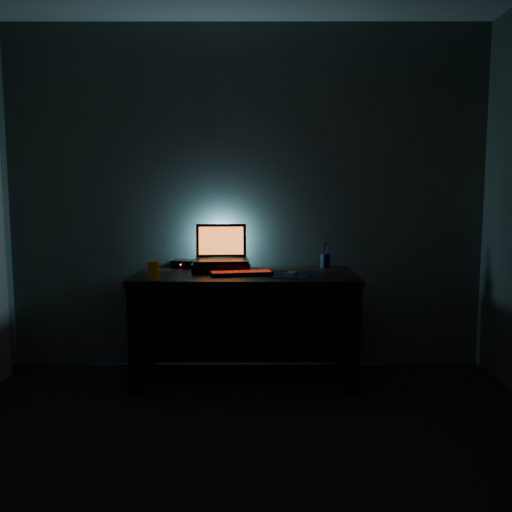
{
  "coord_description": "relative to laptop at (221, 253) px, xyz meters",
  "views": [
    {
      "loc": [
        0.08,
        -2.21,
        1.34
      ],
      "look_at": [
        0.07,
        1.57,
        0.87
      ],
      "focal_mm": 40.0,
      "sensor_mm": 36.0,
      "label": 1
    }
  ],
  "objects": [
    {
      "name": "room",
      "position": [
        0.17,
        -1.81,
        0.38
      ],
      "size": [
        3.5,
        4.0,
        2.5
      ],
      "color": "black",
      "rests_on": "ground"
    },
    {
      "name": "desk",
      "position": [
        0.17,
        -0.14,
        -0.38
      ],
      "size": [
        1.5,
        0.7,
        0.75
      ],
      "color": "black",
      "rests_on": "ground"
    },
    {
      "name": "riser",
      "position": [
        0.0,
        -0.05,
        -0.09
      ],
      "size": [
        0.42,
        0.32,
        0.06
      ],
      "primitive_type": "cube",
      "rotation": [
        0.0,
        0.0,
        0.05
      ],
      "color": "black",
      "rests_on": "desk"
    },
    {
      "name": "laptop",
      "position": [
        0.0,
        0.0,
        0.0
      ],
      "size": [
        0.39,
        0.3,
        0.26
      ],
      "rotation": [
        0.0,
        0.0,
        0.05
      ],
      "color": "black",
      "rests_on": "riser"
    },
    {
      "name": "keyboard",
      "position": [
        0.15,
        -0.27,
        -0.11
      ],
      "size": [
        0.43,
        0.21,
        0.03
      ],
      "rotation": [
        0.0,
        0.0,
        0.2
      ],
      "color": "black",
      "rests_on": "desk"
    },
    {
      "name": "mousepad",
      "position": [
        0.48,
        -0.35,
        -0.12
      ],
      "size": [
        0.27,
        0.26,
        0.0
      ],
      "primitive_type": "cube",
      "rotation": [
        0.0,
        0.0,
        -0.32
      ],
      "color": "navy",
      "rests_on": "desk"
    },
    {
      "name": "mouse",
      "position": [
        0.48,
        -0.35,
        -0.1
      ],
      "size": [
        0.09,
        0.11,
        0.03
      ],
      "primitive_type": "cube",
      "rotation": [
        0.0,
        0.0,
        -0.32
      ],
      "color": "gray",
      "rests_on": "mousepad"
    },
    {
      "name": "pen_cup",
      "position": [
        0.75,
        0.1,
        -0.07
      ],
      "size": [
        0.08,
        0.08,
        0.1
      ],
      "primitive_type": "cylinder",
      "rotation": [
        0.0,
        0.0,
        0.3
      ],
      "color": "black",
      "rests_on": "desk"
    },
    {
      "name": "juice_glass",
      "position": [
        -0.4,
        -0.47,
        -0.06
      ],
      "size": [
        0.07,
        0.07,
        0.12
      ],
      "primitive_type": "cylinder",
      "rotation": [
        0.0,
        0.0,
        0.02
      ],
      "color": "yellow",
      "rests_on": "desk"
    },
    {
      "name": "router",
      "position": [
        -0.28,
        0.11,
        -0.09
      ],
      "size": [
        0.18,
        0.16,
        0.05
      ],
      "rotation": [
        0.0,
        0.0,
        -0.23
      ],
      "color": "black",
      "rests_on": "desk"
    }
  ]
}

